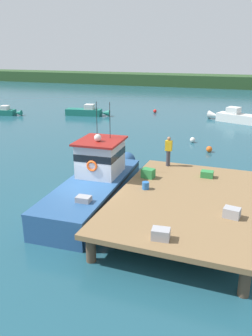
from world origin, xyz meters
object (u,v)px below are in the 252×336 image
(moored_boat_mid_harbor, at_px, (3,112))
(bait_bucket, at_px, (146,186))
(main_fishing_boat, at_px, (96,182))
(deckhand_by_the_boat, at_px, (168,151))
(crate_stack_near_edge, at_px, (232,213))
(crate_single_by_cleat, at_px, (161,234))
(mooring_buoy_spare_mooring, at_px, (209,149))
(moored_boat_near_channel, at_px, (87,112))
(crate_single_far, at_px, (207,174))
(mooring_buoy_channel_marker, at_px, (193,140))
(crate_stack_mid_dock, at_px, (148,173))
(mooring_buoy_inshore, at_px, (155,111))
(moored_boat_outer_mooring, at_px, (237,117))

(moored_boat_mid_harbor, bearing_deg, bait_bucket, -38.59)
(main_fishing_boat, distance_m, deckhand_by_the_boat, 4.37)
(main_fishing_boat, height_order, crate_stack_near_edge, main_fishing_boat)
(crate_stack_near_edge, distance_m, moored_boat_mid_harbor, 34.00)
(main_fishing_boat, bearing_deg, deckhand_by_the_boat, 47.82)
(crate_single_by_cleat, bearing_deg, crate_stack_near_edge, 49.54)
(mooring_buoy_spare_mooring, bearing_deg, moored_boat_mid_harbor, 163.51)
(moored_boat_near_channel, height_order, mooring_buoy_spare_mooring, moored_boat_near_channel)
(crate_single_far, xyz_separation_m, mooring_buoy_channel_marker, (-2.61, 11.18, -1.14))
(mooring_buoy_spare_mooring, bearing_deg, deckhand_by_the_boat, -99.59)
(crate_stack_mid_dock, xyz_separation_m, moored_boat_mid_harbor, (-23.11, 17.24, -1.04))
(moored_boat_mid_harbor, bearing_deg, crate_single_by_cleat, -41.99)
(deckhand_by_the_boat, bearing_deg, crate_single_by_cleat, -77.99)
(mooring_buoy_channel_marker, bearing_deg, moored_boat_near_channel, 149.46)
(main_fishing_boat, bearing_deg, crate_stack_mid_dock, 22.76)
(crate_single_by_cleat, height_order, bait_bucket, crate_single_by_cleat)
(crate_stack_mid_dock, xyz_separation_m, crate_stack_near_edge, (4.20, -2.99, -0.04))
(crate_stack_mid_dock, height_order, moored_boat_near_channel, crate_stack_mid_dock)
(crate_single_far, relative_size, mooring_buoy_channel_marker, 1.38)
(moored_boat_mid_harbor, distance_m, moored_boat_near_channel, 9.94)
(crate_stack_near_edge, xyz_separation_m, mooring_buoy_inshore, (-10.90, 27.96, -1.18))
(moored_boat_mid_harbor, distance_m, moored_boat_outer_mooring, 26.60)
(main_fishing_boat, xyz_separation_m, crate_single_far, (5.10, 2.08, 0.35))
(main_fishing_boat, relative_size, bait_bucket, 29.08)
(main_fishing_boat, distance_m, mooring_buoy_channel_marker, 13.51)
(crate_stack_near_edge, bearing_deg, moored_boat_mid_harbor, 143.47)
(crate_stack_mid_dock, height_order, mooring_buoy_inshore, crate_stack_mid_dock)
(bait_bucket, bearing_deg, crate_stack_near_edge, -21.54)
(mooring_buoy_channel_marker, bearing_deg, deckhand_by_the_boat, -87.98)
(bait_bucket, relative_size, moored_boat_outer_mooring, 0.06)
(deckhand_by_the_boat, distance_m, mooring_buoy_channel_marker, 10.29)
(mooring_buoy_spare_mooring, bearing_deg, main_fishing_boat, -110.92)
(main_fishing_boat, distance_m, moored_boat_outer_mooring, 23.97)
(deckhand_by_the_boat, relative_size, moored_boat_outer_mooring, 0.26)
(crate_stack_mid_dock, xyz_separation_m, moored_boat_outer_mooring, (2.99, 22.36, -0.89))
(bait_bucket, height_order, moored_boat_outer_mooring, moored_boat_outer_mooring)
(crate_stack_near_edge, bearing_deg, mooring_buoy_channel_marker, 104.96)
(main_fishing_boat, distance_m, crate_stack_mid_dock, 2.60)
(deckhand_by_the_boat, relative_size, mooring_buoy_spare_mooring, 3.66)
(crate_single_by_cleat, distance_m, mooring_buoy_channel_marker, 17.86)
(moored_boat_mid_harbor, relative_size, mooring_buoy_channel_marker, 10.28)
(moored_boat_mid_harbor, height_order, mooring_buoy_spare_mooring, moored_boat_mid_harbor)
(main_fishing_boat, xyz_separation_m, mooring_buoy_channel_marker, (2.49, 13.26, -0.79))
(bait_bucket, relative_size, moored_boat_mid_harbor, 0.08)
(bait_bucket, relative_size, mooring_buoy_inshore, 0.79)
(main_fishing_boat, relative_size, mooring_buoy_inshore, 23.03)
(crate_stack_near_edge, bearing_deg, bait_bucket, 158.46)
(crate_single_by_cleat, relative_size, crate_single_far, 1.00)
(deckhand_by_the_boat, relative_size, mooring_buoy_inshore, 3.80)
(crate_single_far, xyz_separation_m, moored_boat_mid_harbor, (-25.84, 16.16, -0.98))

